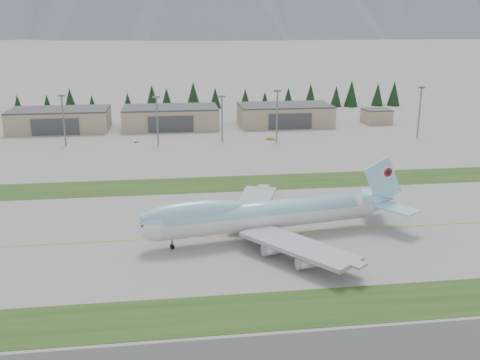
{
  "coord_description": "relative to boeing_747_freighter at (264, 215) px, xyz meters",
  "views": [
    {
      "loc": [
        -15.85,
        -125.08,
        51.22
      ],
      "look_at": [
        3.87,
        21.73,
        8.0
      ],
      "focal_mm": 40.0,
      "sensor_mm": 36.0,
      "label": 1
    }
  ],
  "objects": [
    {
      "name": "taxiway_line_main",
      "position": [
        -6.49,
        2.78,
        -6.1
      ],
      "size": [
        400.0,
        0.4,
        0.02
      ],
      "primitive_type": "cube",
      "color": "gold",
      "rests_on": "ground"
    },
    {
      "name": "ground",
      "position": [
        -6.49,
        2.78,
        -6.1
      ],
      "size": [
        7000.0,
        7000.0,
        0.0
      ],
      "primitive_type": "plane",
      "color": "slate",
      "rests_on": "ground"
    },
    {
      "name": "service_vehicle_a",
      "position": [
        -37.43,
        118.91,
        -6.1
      ],
      "size": [
        1.69,
        3.97,
        1.34
      ],
      "primitive_type": "imported",
      "rotation": [
        0.0,
        0.0,
        -0.03
      ],
      "color": "white",
      "rests_on": "ground"
    },
    {
      "name": "service_vehicle_c",
      "position": [
        43.73,
        142.78,
        -6.1
      ],
      "size": [
        1.96,
        3.7,
        1.02
      ],
      "primitive_type": "imported",
      "rotation": [
        0.0,
        0.0,
        -0.16
      ],
      "color": "silver",
      "rests_on": "ground"
    },
    {
      "name": "control_shed",
      "position": [
        88.51,
        150.78,
        -2.3
      ],
      "size": [
        14.0,
        12.0,
        7.6
      ],
      "color": "gray",
      "rests_on": "ground"
    },
    {
      "name": "grass_strip_near",
      "position": [
        -6.49,
        -35.22,
        -6.1
      ],
      "size": [
        400.0,
        14.0,
        0.08
      ],
      "primitive_type": "cube",
      "color": "#233F16",
      "rests_on": "ground"
    },
    {
      "name": "hangar_right",
      "position": [
        38.51,
        152.68,
        -0.71
      ],
      "size": [
        48.0,
        26.6,
        10.8
      ],
      "color": "gray",
      "rests_on": "ground"
    },
    {
      "name": "service_vehicle_b",
      "position": [
        23.97,
        115.38,
        -6.1
      ],
      "size": [
        4.07,
        3.35,
        1.3
      ],
      "primitive_type": "imported",
      "rotation": [
        0.0,
        0.0,
        0.98
      ],
      "color": "gold",
      "rests_on": "ground"
    },
    {
      "name": "floodlight_masts",
      "position": [
        -12.35,
        113.11,
        9.61
      ],
      "size": [
        199.71,
        9.79,
        23.98
      ],
      "color": "slate",
      "rests_on": "ground"
    },
    {
      "name": "hangar_left",
      "position": [
        -76.49,
        152.68,
        -0.71
      ],
      "size": [
        48.0,
        26.6,
        10.8
      ],
      "color": "gray",
      "rests_on": "ground"
    },
    {
      "name": "hangar_center",
      "position": [
        -21.49,
        152.68,
        -0.71
      ],
      "size": [
        48.0,
        26.6,
        10.8
      ],
      "color": "gray",
      "rests_on": "ground"
    },
    {
      "name": "grass_strip_far",
      "position": [
        -6.49,
        47.78,
        -6.1
      ],
      "size": [
        400.0,
        18.0,
        0.08
      ],
      "primitive_type": "cube",
      "color": "#233F16",
      "rests_on": "ground"
    },
    {
      "name": "conifer_belt",
      "position": [
        1.88,
        213.88,
        1.22
      ],
      "size": [
        269.45,
        15.58,
        16.99
      ],
      "color": "black",
      "rests_on": "ground"
    },
    {
      "name": "boeing_747_freighter",
      "position": [
        0.0,
        0.0,
        0.0
      ],
      "size": [
        70.54,
        59.82,
        18.49
      ],
      "rotation": [
        0.0,
        0.0,
        0.17
      ],
      "color": "silver",
      "rests_on": "ground"
    }
  ]
}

